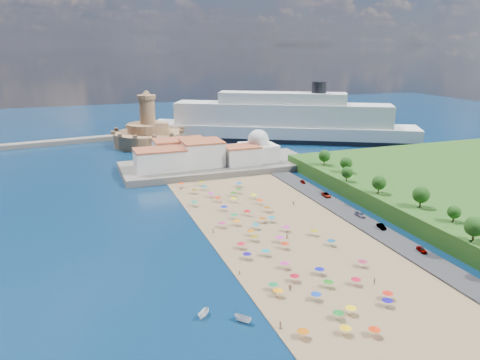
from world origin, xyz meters
name	(u,v)px	position (x,y,z in m)	size (l,w,h in m)	color
ground	(254,224)	(0.00, 0.00, 0.00)	(700.00, 700.00, 0.00)	#071938
terrace	(218,166)	(10.00, 73.00, 1.50)	(90.00, 36.00, 3.00)	#59544C
jetty	(158,154)	(-12.00, 108.00, 1.20)	(18.00, 70.00, 2.40)	#59544C
waterfront_buildings	(190,154)	(-3.05, 73.64, 7.88)	(57.00, 29.00, 11.00)	silver
domed_building	(258,148)	(30.00, 71.00, 8.97)	(16.00, 16.00, 15.00)	silver
fortress	(149,134)	(-12.00, 138.00, 6.68)	(40.00, 40.00, 32.40)	#A57A52
cruise_ship	(282,123)	(67.53, 125.44, 10.62)	(155.93, 99.16, 35.86)	black
beach_parasols	(264,230)	(-1.02, -10.81, 2.15)	(32.11, 116.81, 2.20)	gray
beachgoers	(253,224)	(-1.41, -2.23, 1.13)	(38.34, 100.57, 1.86)	tan
moored_boats	(224,317)	(-26.60, -49.60, 0.80)	(11.25, 8.91, 1.62)	white
parked_cars	(351,209)	(36.00, -1.49, 1.38)	(2.97, 76.47, 1.42)	gray
hillside_trees	(394,187)	(48.13, -7.72, 9.91)	(11.68, 105.83, 7.01)	#382314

